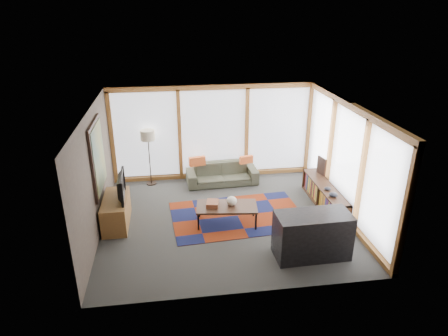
{
  "coord_description": "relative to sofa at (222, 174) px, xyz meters",
  "views": [
    {
      "loc": [
        -1.17,
        -7.84,
        4.6
      ],
      "look_at": [
        0.0,
        0.4,
        1.1
      ],
      "focal_mm": 32.0,
      "sensor_mm": 36.0,
      "label": 1
    }
  ],
  "objects": [
    {
      "name": "book_stack",
      "position": [
        -0.5,
        -2.09,
        0.21
      ],
      "size": [
        0.31,
        0.36,
        0.11
      ],
      "primitive_type": "cube",
      "rotation": [
        0.0,
        0.0,
        -0.2
      ],
      "color": "brown",
      "rests_on": "coffee_table"
    },
    {
      "name": "room_envelope",
      "position": [
        0.33,
        -1.39,
        1.26
      ],
      "size": [
        5.52,
        5.02,
        2.62
      ],
      "color": "#413631",
      "rests_on": "ground"
    },
    {
      "name": "bowl_a",
      "position": [
        2.22,
        -2.21,
        0.31
      ],
      "size": [
        0.22,
        0.22,
        0.1
      ],
      "primitive_type": "ellipsoid",
      "rotation": [
        0.0,
        0.0,
        -0.14
      ],
      "color": "black",
      "rests_on": "bookshelf"
    },
    {
      "name": "bowl_b",
      "position": [
        2.22,
        -1.87,
        0.3
      ],
      "size": [
        0.16,
        0.16,
        0.08
      ],
      "primitive_type": "ellipsoid",
      "rotation": [
        0.0,
        0.0,
        0.07
      ],
      "color": "black",
      "rests_on": "bookshelf"
    },
    {
      "name": "sofa",
      "position": [
        0.0,
        0.0,
        0.0
      ],
      "size": [
        1.94,
        0.84,
        0.56
      ],
      "primitive_type": "imported",
      "rotation": [
        0.0,
        0.0,
        0.05
      ],
      "color": "#353527",
      "rests_on": "ground"
    },
    {
      "name": "ground",
      "position": [
        -0.16,
        -1.95,
        -0.28
      ],
      "size": [
        5.5,
        5.5,
        0.0
      ],
      "primitive_type": "plane",
      "color": "#2D2C2A",
      "rests_on": "ground"
    },
    {
      "name": "coffee_table",
      "position": [
        -0.18,
        -2.13,
        -0.06
      ],
      "size": [
        1.39,
        0.81,
        0.44
      ],
      "primitive_type": null,
      "rotation": [
        0.0,
        0.0,
        -0.12
      ],
      "color": "black",
      "rests_on": "ground"
    },
    {
      "name": "rug",
      "position": [
        0.11,
        -1.84,
        -0.27
      ],
      "size": [
        3.13,
        2.14,
        0.01
      ],
      "primitive_type": "cube",
      "rotation": [
        0.0,
        0.0,
        0.07
      ],
      "color": "maroon",
      "rests_on": "ground"
    },
    {
      "name": "vase",
      "position": [
        -0.08,
        -2.11,
        0.26
      ],
      "size": [
        0.29,
        0.29,
        0.2
      ],
      "primitive_type": "ellipsoid",
      "rotation": [
        0.0,
        0.0,
        -0.26
      ],
      "color": "beige",
      "rests_on": "coffee_table"
    },
    {
      "name": "bar_counter",
      "position": [
        1.26,
        -3.55,
        0.17
      ],
      "size": [
        1.44,
        0.7,
        0.9
      ],
      "primitive_type": "cube",
      "rotation": [
        0.0,
        0.0,
        0.03
      ],
      "color": "black",
      "rests_on": "ground"
    },
    {
      "name": "bookshelf",
      "position": [
        2.27,
        -1.64,
        -0.01
      ],
      "size": [
        0.39,
        2.15,
        0.54
      ],
      "primitive_type": null,
      "color": "black",
      "rests_on": "ground"
    },
    {
      "name": "shelf_picture",
      "position": [
        2.41,
        -0.94,
        0.48
      ],
      "size": [
        0.12,
        0.34,
        0.44
      ],
      "primitive_type": "cube",
      "rotation": [
        0.0,
        0.0,
        0.23
      ],
      "color": "black",
      "rests_on": "bookshelf"
    },
    {
      "name": "pillow_right",
      "position": [
        0.66,
        -0.01,
        0.38
      ],
      "size": [
        0.38,
        0.2,
        0.2
      ],
      "primitive_type": "cube",
      "rotation": [
        0.0,
        0.0,
        0.25
      ],
      "color": "#D75C29",
      "rests_on": "sofa"
    },
    {
      "name": "tv_console",
      "position": [
        -2.6,
        -1.81,
        0.04
      ],
      "size": [
        0.52,
        1.25,
        0.63
      ],
      "primitive_type": "cube",
      "color": "brown",
      "rests_on": "ground"
    },
    {
      "name": "television",
      "position": [
        -2.51,
        -1.78,
        0.63
      ],
      "size": [
        0.17,
        0.97,
        0.56
      ],
      "primitive_type": "imported",
      "rotation": [
        0.0,
        0.0,
        1.61
      ],
      "color": "black",
      "rests_on": "tv_console"
    },
    {
      "name": "pillow_left",
      "position": [
        -0.66,
        0.01,
        0.4
      ],
      "size": [
        0.45,
        0.22,
        0.24
      ],
      "primitive_type": "cube",
      "rotation": [
        0.0,
        0.0,
        0.21
      ],
      "color": "#D75C29",
      "rests_on": "sofa"
    },
    {
      "name": "floor_lamp",
      "position": [
        -1.91,
        0.22,
        0.48
      ],
      "size": [
        0.38,
        0.38,
        1.52
      ],
      "primitive_type": null,
      "color": "#30231A",
      "rests_on": "ground"
    }
  ]
}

